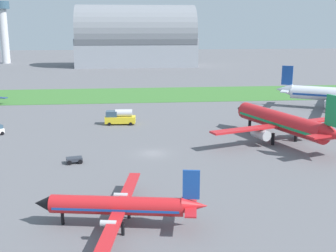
# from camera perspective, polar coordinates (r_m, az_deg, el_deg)

# --- Properties ---
(ground_plane) EXTENTS (600.00, 600.00, 0.00)m
(ground_plane) POSITION_cam_1_polar(r_m,az_deg,el_deg) (71.08, -2.05, -3.70)
(ground_plane) COLOR slate
(grass_taxiway_strip) EXTENTS (360.00, 28.00, 0.08)m
(grass_taxiway_strip) POSITION_cam_1_polar(r_m,az_deg,el_deg) (130.42, -3.75, 4.22)
(grass_taxiway_strip) COLOR #3D7533
(grass_taxiway_strip) RESTS_ON ground_plane
(airplane_foreground_turboprop) EXTENTS (18.57, 21.60, 6.50)m
(airplane_foreground_turboprop) POSITION_cam_1_polar(r_m,az_deg,el_deg) (45.87, -6.47, -10.56)
(airplane_foreground_turboprop) COLOR red
(airplane_foreground_turboprop) RESTS_ON ground_plane
(airplane_parked_jet_far) EXTENTS (27.08, 27.11, 10.57)m
(airplane_parked_jet_far) POSITION_cam_1_polar(r_m,az_deg,el_deg) (115.00, 21.45, 3.96)
(airplane_parked_jet_far) COLOR silver
(airplane_parked_jet_far) RESTS_ON ground_plane
(airplane_midfield_jet) EXTENTS (28.34, 28.10, 10.37)m
(airplane_midfield_jet) POSITION_cam_1_polar(r_m,az_deg,el_deg) (79.74, 15.07, 0.52)
(airplane_midfield_jet) COLOR red
(airplane_midfield_jet) RESTS_ON ground_plane
(baggage_cart_near_gate) EXTENTS (2.70, 2.23, 0.90)m
(baggage_cart_near_gate) POSITION_cam_1_polar(r_m,az_deg,el_deg) (67.65, -12.48, -4.42)
(baggage_cart_near_gate) COLOR #2D333D
(baggage_cart_near_gate) RESTS_ON ground_plane
(fuel_truck_midfield) EXTENTS (6.63, 2.94, 3.29)m
(fuel_truck_midfield) POSITION_cam_1_polar(r_m,az_deg,el_deg) (91.74, -6.50, 1.19)
(fuel_truck_midfield) COLOR yellow
(fuel_truck_midfield) RESTS_ON ground_plane
(hangar_distant) EXTENTS (60.67, 27.73, 30.59)m
(hangar_distant) POSITION_cam_1_polar(r_m,az_deg,el_deg) (222.10, -4.32, 11.56)
(hangar_distant) COLOR #9399A3
(hangar_distant) RESTS_ON ground_plane
(control_tower) EXTENTS (8.00, 8.00, 33.11)m
(control_tower) POSITION_cam_1_polar(r_m,az_deg,el_deg) (252.79, -21.24, 12.33)
(control_tower) COLOR silver
(control_tower) RESTS_ON ground_plane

